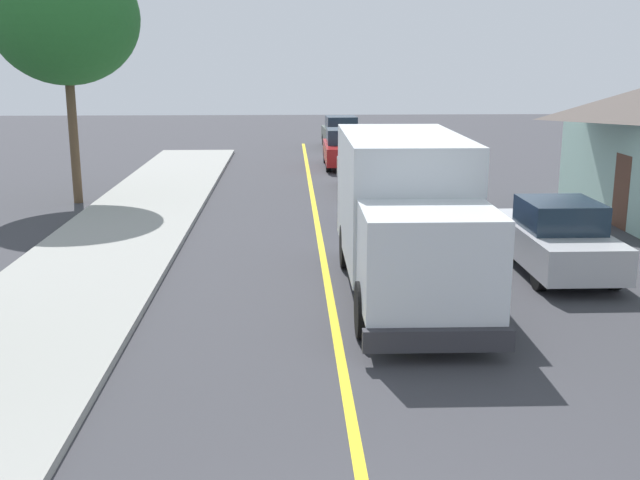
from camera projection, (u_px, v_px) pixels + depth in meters
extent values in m
cube|color=gold|center=(329.00, 294.00, 15.69)|extent=(0.16, 56.00, 0.01)
cube|color=silver|center=(401.00, 196.00, 16.09)|extent=(2.44, 5.02, 2.60)
cube|color=silver|center=(429.00, 259.00, 12.79)|extent=(2.30, 2.02, 1.70)
cube|color=#1E2D3D|center=(439.00, 251.00, 11.83)|extent=(2.04, 0.10, 0.75)
cube|color=#2D2D33|center=(438.00, 340.00, 11.98)|extent=(2.40, 0.22, 0.36)
cylinder|color=black|center=(485.00, 308.00, 13.24)|extent=(0.31, 1.00, 1.00)
cylinder|color=black|center=(365.00, 310.00, 13.18)|extent=(0.31, 1.00, 1.00)
cylinder|color=black|center=(437.00, 245.00, 17.66)|extent=(0.31, 1.00, 1.00)
cylinder|color=black|center=(347.00, 246.00, 17.60)|extent=(0.31, 1.00, 1.00)
cube|color=#2D4793|center=(399.00, 204.00, 21.83)|extent=(1.84, 4.42, 0.76)
cube|color=#1E2D3D|center=(399.00, 179.00, 21.81)|extent=(1.60, 1.82, 0.64)
cylinder|color=black|center=(434.00, 226.00, 20.56)|extent=(0.23, 0.64, 0.64)
cylinder|color=black|center=(376.00, 226.00, 20.51)|extent=(0.23, 0.64, 0.64)
cylinder|color=black|center=(418.00, 206.00, 23.30)|extent=(0.23, 0.64, 0.64)
cylinder|color=black|center=(367.00, 206.00, 23.25)|extent=(0.23, 0.64, 0.64)
cube|color=#B7B7BC|center=(367.00, 174.00, 27.39)|extent=(1.90, 4.44, 0.76)
cube|color=#1E2D3D|center=(367.00, 154.00, 27.37)|extent=(1.62, 1.83, 0.64)
cylinder|color=black|center=(395.00, 190.00, 26.15)|extent=(0.23, 0.64, 0.64)
cylinder|color=black|center=(349.00, 190.00, 26.06)|extent=(0.23, 0.64, 0.64)
cylinder|color=black|center=(383.00, 177.00, 28.88)|extent=(0.23, 0.64, 0.64)
cylinder|color=black|center=(341.00, 178.00, 28.79)|extent=(0.23, 0.64, 0.64)
cube|color=maroon|center=(345.00, 152.00, 33.66)|extent=(1.83, 4.41, 0.76)
cube|color=#1E2D3D|center=(345.00, 136.00, 33.64)|extent=(1.60, 1.81, 0.64)
cylinder|color=black|center=(366.00, 164.00, 32.40)|extent=(0.22, 0.64, 0.64)
cylinder|color=black|center=(329.00, 164.00, 32.34)|extent=(0.22, 0.64, 0.64)
cylinder|color=black|center=(360.00, 156.00, 35.13)|extent=(0.22, 0.64, 0.64)
cylinder|color=black|center=(326.00, 156.00, 35.08)|extent=(0.22, 0.64, 0.64)
cube|color=#4C564C|center=(341.00, 136.00, 40.83)|extent=(1.98, 4.47, 0.76)
cube|color=#1E2D3D|center=(341.00, 122.00, 40.81)|extent=(1.66, 1.87, 0.64)
cylinder|color=black|center=(359.00, 145.00, 39.61)|extent=(0.25, 0.65, 0.64)
cylinder|color=black|center=(329.00, 145.00, 39.48)|extent=(0.25, 0.65, 0.64)
cylinder|color=black|center=(353.00, 139.00, 42.34)|extent=(0.25, 0.65, 0.64)
cylinder|color=black|center=(324.00, 139.00, 42.21)|extent=(0.25, 0.65, 0.64)
cube|color=#B7B7BC|center=(555.00, 244.00, 17.21)|extent=(1.81, 4.40, 0.76)
cube|color=#1E2D3D|center=(560.00, 215.00, 16.90)|extent=(1.59, 1.80, 0.64)
cylinder|color=black|center=(503.00, 243.00, 18.63)|extent=(0.22, 0.64, 0.64)
cylinder|color=black|center=(566.00, 243.00, 18.69)|extent=(0.22, 0.64, 0.64)
cylinder|color=black|center=(540.00, 275.00, 15.89)|extent=(0.22, 0.64, 0.64)
cylinder|color=black|center=(614.00, 274.00, 15.96)|extent=(0.22, 0.64, 0.64)
cube|color=brown|center=(623.00, 192.00, 21.55)|extent=(0.10, 1.00, 2.10)
cylinder|color=brown|center=(74.00, 143.00, 25.09)|extent=(0.30, 0.30, 3.98)
ellipsoid|color=#236028|center=(65.00, 18.00, 24.16)|extent=(4.72, 4.72, 4.24)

